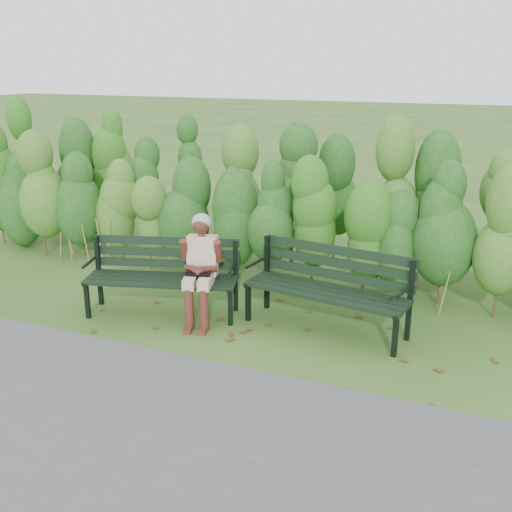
% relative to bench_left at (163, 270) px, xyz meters
% --- Properties ---
extents(ground, '(80.00, 80.00, 0.00)m').
position_rel_bench_left_xyz_m(ground, '(1.07, -0.02, -0.53)').
color(ground, '#2B511B').
extents(footpath, '(60.00, 2.50, 0.01)m').
position_rel_bench_left_xyz_m(footpath, '(1.07, -2.22, -0.53)').
color(footpath, '#474749').
rests_on(footpath, ground).
extents(hedge_band, '(11.04, 1.67, 2.42)m').
position_rel_bench_left_xyz_m(hedge_band, '(1.07, 1.85, 0.73)').
color(hedge_band, '#47381E').
rests_on(hedge_band, ground).
extents(leaf_litter, '(5.21, 2.02, 0.01)m').
position_rel_bench_left_xyz_m(leaf_litter, '(1.16, -0.07, -0.53)').
color(leaf_litter, brown).
rests_on(leaf_litter, ground).
extents(bench_left, '(1.90, 1.06, 0.90)m').
position_rel_bench_left_xyz_m(bench_left, '(0.00, 0.00, 0.00)').
color(bench_left, black).
rests_on(bench_left, ground).
extents(bench_right, '(1.93, 0.86, 0.93)m').
position_rel_bench_left_xyz_m(bench_right, '(1.98, 0.33, 0.02)').
color(bench_right, black).
rests_on(bench_right, ground).
extents(seated_woman, '(0.53, 0.77, 1.27)m').
position_rel_bench_left_xyz_m(seated_woman, '(0.53, -0.04, 0.19)').
color(seated_woman, '#C9B097').
rests_on(seated_woman, ground).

